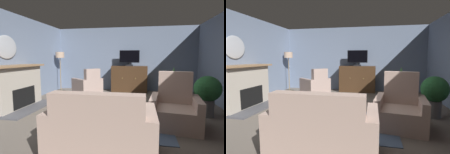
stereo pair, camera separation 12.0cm
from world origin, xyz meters
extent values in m
cube|color=#665B51|center=(0.00, 0.00, -0.02)|extent=(6.43, 7.49, 0.04)
cube|color=slate|center=(0.00, 3.49, 1.33)|extent=(6.43, 0.10, 2.67)
cube|color=slate|center=(-2.97, 0.00, 1.33)|extent=(0.10, 7.49, 2.67)
cube|color=slate|center=(0.10, -0.38, 0.01)|extent=(2.46, 1.65, 0.01)
cube|color=#4C4C51|center=(-2.23, 0.24, 0.02)|extent=(0.50, 1.75, 0.04)
cube|color=#ADA393|center=(-2.67, 0.24, 0.57)|extent=(0.48, 1.55, 1.15)
cube|color=black|center=(-2.47, 0.24, 0.32)|extent=(0.10, 0.87, 0.52)
cube|color=#93704C|center=(-2.63, 0.24, 1.17)|extent=(0.60, 1.71, 0.05)
ellipsoid|color=#B2B7BF|center=(-2.89, 0.24, 1.68)|extent=(0.06, 0.74, 0.63)
cube|color=black|center=(0.22, 3.14, 0.03)|extent=(1.38, 0.45, 0.06)
cube|color=#422B19|center=(0.22, 3.14, 0.53)|extent=(1.44, 0.51, 1.06)
sphere|color=tan|center=(-0.04, 2.87, 0.58)|extent=(0.03, 0.03, 0.03)
sphere|color=tan|center=(0.48, 2.87, 0.58)|extent=(0.03, 0.03, 0.03)
cube|color=black|center=(0.22, 3.09, 1.09)|extent=(0.29, 0.20, 0.06)
cylinder|color=black|center=(0.22, 3.09, 1.16)|extent=(0.04, 0.04, 0.08)
cube|color=black|center=(0.22, 3.09, 1.44)|extent=(0.80, 0.05, 0.50)
cube|color=black|center=(0.22, 3.06, 1.44)|extent=(0.76, 0.01, 0.46)
cube|color=brown|center=(-0.01, -0.35, 0.44)|extent=(1.13, 0.58, 0.03)
cylinder|color=brown|center=(0.49, -0.12, 0.21)|extent=(0.04, 0.04, 0.43)
cylinder|color=brown|center=(-0.52, -0.15, 0.21)|extent=(0.04, 0.04, 0.43)
cylinder|color=brown|center=(0.50, -0.55, 0.21)|extent=(0.04, 0.04, 0.43)
cylinder|color=brown|center=(-0.50, -0.59, 0.21)|extent=(0.04, 0.04, 0.43)
cube|color=black|center=(-0.24, -0.46, 0.47)|extent=(0.18, 0.09, 0.02)
cube|color=#BC9E8E|center=(0.19, -1.56, 0.23)|extent=(1.18, 0.88, 0.46)
cube|color=#BC9E8E|center=(0.19, -1.90, 0.71)|extent=(1.18, 0.20, 0.51)
cube|color=#BC9E8E|center=(-0.48, -1.56, 0.34)|extent=(0.15, 0.88, 0.68)
cube|color=#BC9E8E|center=(0.85, -1.56, 0.34)|extent=(0.15, 0.88, 0.68)
cube|color=#B2A899|center=(0.20, -1.69, 0.58)|extent=(0.38, 0.18, 0.36)
cube|color=#A3897F|center=(-1.30, 2.25, 0.21)|extent=(1.05, 1.01, 0.43)
cube|color=#A3897F|center=(-1.03, 2.03, 0.71)|extent=(0.52, 0.57, 0.57)
cube|color=#A3897F|center=(-1.53, 1.97, 0.31)|extent=(0.75, 0.66, 0.63)
cube|color=#A3897F|center=(-1.06, 2.53, 0.31)|extent=(0.75, 0.66, 0.63)
cube|color=#BC9E8E|center=(1.39, -0.37, 0.21)|extent=(0.80, 0.96, 0.41)
cube|color=#BC9E8E|center=(1.44, -0.03, 0.76)|extent=(0.70, 0.28, 0.68)
cube|color=#BC9E8E|center=(1.79, -0.43, 0.31)|extent=(0.25, 0.88, 0.61)
cube|color=#BC9E8E|center=(0.99, -0.31, 0.31)|extent=(0.25, 0.88, 0.61)
cylinder|color=slate|center=(2.25, 0.42, 0.20)|extent=(0.32, 0.32, 0.40)
sphere|color=#235B2D|center=(2.25, 0.42, 0.67)|extent=(0.60, 0.60, 0.60)
cylinder|color=beige|center=(1.67, 1.49, 0.12)|extent=(0.33, 0.33, 0.23)
cone|color=#4C8E47|center=(1.67, 1.49, 0.68)|extent=(0.46, 0.46, 0.89)
cylinder|color=slate|center=(1.59, 2.11, 0.17)|extent=(0.24, 0.24, 0.35)
cone|color=#4C8E47|center=(1.59, 2.11, 0.65)|extent=(0.34, 0.34, 0.60)
ellipsoid|color=#2D2D33|center=(-1.32, 0.41, 0.11)|extent=(0.43, 0.30, 0.22)
sphere|color=#2D2D33|center=(-1.08, 0.35, 0.14)|extent=(0.16, 0.16, 0.16)
cone|color=#2D2D33|center=(-1.07, 0.39, 0.22)|extent=(0.04, 0.04, 0.04)
cone|color=#2D2D33|center=(-1.09, 0.31, 0.22)|extent=(0.04, 0.04, 0.04)
cylinder|color=#2D2D33|center=(-1.60, 0.51, 0.06)|extent=(0.23, 0.08, 0.08)
cylinder|color=#4C4233|center=(-2.62, 2.76, 0.02)|extent=(0.34, 0.34, 0.04)
cylinder|color=olive|center=(-2.62, 2.76, 0.70)|extent=(0.03, 0.03, 1.39)
cylinder|color=tan|center=(-2.62, 2.76, 1.51)|extent=(0.35, 0.35, 0.24)
camera|label=1|loc=(0.72, -3.85, 1.39)|focal=27.33mm
camera|label=2|loc=(0.84, -3.83, 1.39)|focal=27.33mm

